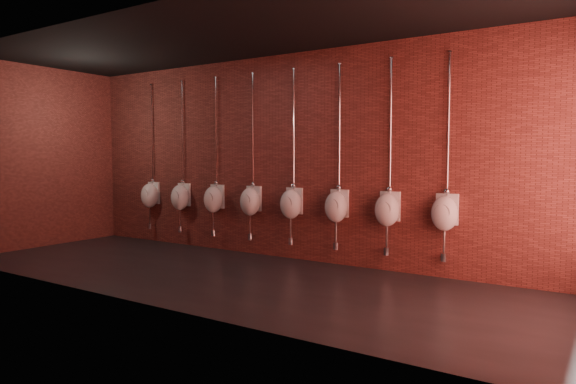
% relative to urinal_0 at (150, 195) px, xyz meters
% --- Properties ---
extents(ground, '(8.50, 8.50, 0.00)m').
position_rel_urinal_0_xyz_m(ground, '(3.02, -1.38, -0.89)').
color(ground, black).
rests_on(ground, ground).
extents(room_shell, '(8.54, 3.04, 3.22)m').
position_rel_urinal_0_xyz_m(room_shell, '(3.02, -1.38, 1.12)').
color(room_shell, black).
rests_on(room_shell, ground).
extents(urinal_0, '(0.36, 0.32, 2.71)m').
position_rel_urinal_0_xyz_m(urinal_0, '(0.00, 0.00, 0.00)').
color(urinal_0, white).
rests_on(urinal_0, ground).
extents(urinal_1, '(0.36, 0.32, 2.71)m').
position_rel_urinal_0_xyz_m(urinal_1, '(0.79, 0.00, 0.00)').
color(urinal_1, white).
rests_on(urinal_1, ground).
extents(urinal_2, '(0.36, 0.32, 2.71)m').
position_rel_urinal_0_xyz_m(urinal_2, '(1.58, 0.00, 0.00)').
color(urinal_2, white).
rests_on(urinal_2, ground).
extents(urinal_3, '(0.36, 0.32, 2.71)m').
position_rel_urinal_0_xyz_m(urinal_3, '(2.37, 0.00, 0.00)').
color(urinal_3, white).
rests_on(urinal_3, ground).
extents(urinal_4, '(0.36, 0.32, 2.71)m').
position_rel_urinal_0_xyz_m(urinal_4, '(3.16, 0.00, 0.00)').
color(urinal_4, white).
rests_on(urinal_4, ground).
extents(urinal_5, '(0.36, 0.32, 2.71)m').
position_rel_urinal_0_xyz_m(urinal_5, '(3.95, 0.00, 0.00)').
color(urinal_5, white).
rests_on(urinal_5, ground).
extents(urinal_6, '(0.36, 0.32, 2.71)m').
position_rel_urinal_0_xyz_m(urinal_6, '(4.74, 0.00, 0.00)').
color(urinal_6, white).
rests_on(urinal_6, ground).
extents(urinal_7, '(0.36, 0.32, 2.71)m').
position_rel_urinal_0_xyz_m(urinal_7, '(5.53, 0.00, 0.00)').
color(urinal_7, white).
rests_on(urinal_7, ground).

